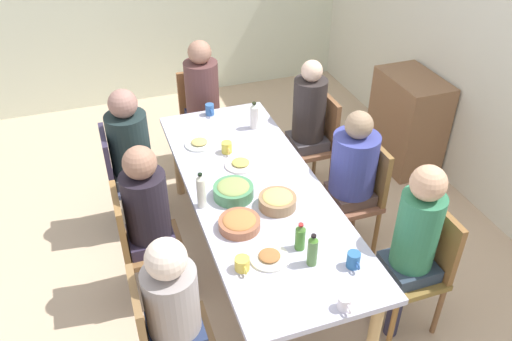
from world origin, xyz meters
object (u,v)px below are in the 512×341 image
at_px(chair_0, 124,175).
at_px(cup_3, 227,147).
at_px(chair_3, 359,191).
at_px(bottle_1, 254,116).
at_px(chair_5, 420,263).
at_px(bowl_0, 233,190).
at_px(bottle_2, 201,191).
at_px(bottle_3, 300,237).
at_px(chair_1, 316,139).
at_px(person_6, 149,211).
at_px(cup_2, 242,264).
at_px(bowl_2, 239,223).
at_px(person_1, 307,118).
at_px(person_2, 203,94).
at_px(bowl_1, 277,201).
at_px(person_3, 352,170).
at_px(person_0, 131,148).
at_px(bottle_0, 313,250).
at_px(plate_2, 199,143).
at_px(cup_1, 354,260).
at_px(dining_table, 256,197).
at_px(person_4, 175,306).
at_px(chair_4, 161,333).
at_px(person_5, 414,238).
at_px(cup_4, 210,110).
at_px(chair_6, 139,240).
at_px(plate_0, 241,164).
at_px(side_cabinet, 407,121).
at_px(plate_1, 269,257).

relative_size(chair_0, cup_3, 7.77).
height_order(chair_3, bottle_1, bottle_1).
distance_m(chair_5, bowl_0, 1.29).
xyz_separation_m(bottle_2, bottle_3, (0.58, 0.45, -0.04)).
height_order(chair_1, person_6, person_6).
bearing_deg(bottle_3, cup_2, -81.96).
xyz_separation_m(bowl_2, bottle_2, (-0.28, -0.17, 0.08)).
height_order(person_1, person_2, person_2).
bearing_deg(bowl_1, person_3, 108.97).
bearing_deg(bottle_2, bowl_0, 97.01).
distance_m(person_0, chair_5, 2.24).
bearing_deg(bottle_0, plate_2, -168.41).
relative_size(cup_1, bottle_2, 0.43).
xyz_separation_m(dining_table, bottle_1, (-0.78, 0.26, 0.18)).
distance_m(person_4, bowl_1, 0.99).
relative_size(chair_4, person_5, 0.71).
xyz_separation_m(person_5, cup_4, (-1.91, -0.76, 0.04)).
relative_size(chair_4, bottle_1, 3.93).
bearing_deg(chair_6, bottle_1, 125.90).
xyz_separation_m(cup_3, bottle_1, (-0.28, 0.32, 0.06)).
height_order(chair_6, bottle_2, bottle_2).
bearing_deg(bowl_2, plate_0, 161.70).
bearing_deg(person_3, person_1, -179.86).
xyz_separation_m(person_5, cup_3, (-1.30, -0.80, 0.04)).
bearing_deg(bowl_2, person_4, -48.50).
relative_size(chair_6, bottle_3, 4.79).
xyz_separation_m(chair_1, bottle_3, (1.44, -0.77, 0.32)).
relative_size(person_0, cup_4, 11.30).
bearing_deg(chair_5, chair_4, -90.00).
bearing_deg(bowl_0, cup_3, 168.20).
bearing_deg(person_2, person_6, -26.37).
distance_m(person_1, bowl_2, 1.50).
distance_m(plate_0, side_cabinet, 1.95).
bearing_deg(bottle_0, side_cabinet, 133.60).
distance_m(plate_2, bowl_0, 0.71).
bearing_deg(person_5, cup_2, -95.65).
bearing_deg(chair_0, bowl_0, 38.15).
relative_size(person_1, plate_1, 5.42).
bearing_deg(bottle_2, plate_2, 167.40).
bearing_deg(bottle_0, bowl_0, -162.13).
distance_m(person_5, cup_1, 0.46).
height_order(plate_0, cup_4, cup_4).
relative_size(person_2, cup_2, 10.25).
height_order(chair_0, person_6, person_6).
height_order(bowl_0, bottle_2, bottle_2).
height_order(plate_1, cup_4, cup_4).
distance_m(chair_4, person_4, 0.21).
relative_size(person_5, chair_6, 1.41).
bearing_deg(person_4, bottle_3, 101.29).
xyz_separation_m(chair_0, bottle_3, (1.44, 0.88, 0.32)).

